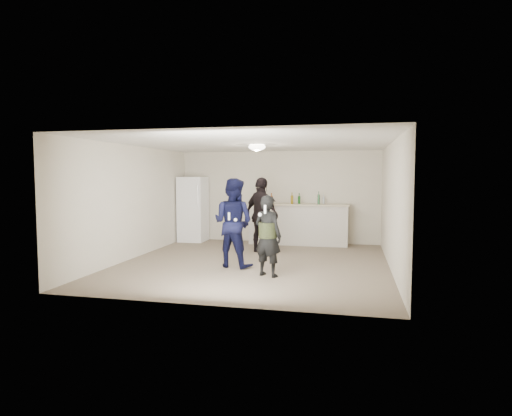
% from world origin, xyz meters
% --- Properties ---
extents(floor, '(6.00, 6.00, 0.00)m').
position_xyz_m(floor, '(0.00, 0.00, 0.00)').
color(floor, '#6B5B4C').
rests_on(floor, ground).
extents(ceiling, '(6.00, 6.00, 0.00)m').
position_xyz_m(ceiling, '(0.00, 0.00, 2.50)').
color(ceiling, silver).
rests_on(ceiling, wall_back).
extents(wall_back, '(6.00, 0.00, 6.00)m').
position_xyz_m(wall_back, '(0.00, 3.00, 1.25)').
color(wall_back, beige).
rests_on(wall_back, floor).
extents(wall_front, '(6.00, 0.00, 6.00)m').
position_xyz_m(wall_front, '(0.00, -3.00, 1.25)').
color(wall_front, beige).
rests_on(wall_front, floor).
extents(wall_left, '(0.00, 6.00, 6.00)m').
position_xyz_m(wall_left, '(-2.75, 0.00, 1.25)').
color(wall_left, beige).
rests_on(wall_left, floor).
extents(wall_right, '(0.00, 6.00, 6.00)m').
position_xyz_m(wall_right, '(2.75, 0.00, 1.25)').
color(wall_right, beige).
rests_on(wall_right, floor).
extents(counter, '(2.60, 0.56, 1.05)m').
position_xyz_m(counter, '(0.60, 2.67, 0.53)').
color(counter, beige).
rests_on(counter, floor).
extents(counter_top, '(2.68, 0.64, 0.04)m').
position_xyz_m(counter_top, '(0.60, 2.67, 1.07)').
color(counter_top, beige).
rests_on(counter_top, counter).
extents(fridge, '(0.70, 0.70, 1.80)m').
position_xyz_m(fridge, '(-2.35, 2.60, 0.90)').
color(fridge, white).
rests_on(fridge, floor).
extents(fridge_handle, '(0.02, 0.02, 0.60)m').
position_xyz_m(fridge_handle, '(-2.07, 2.23, 1.30)').
color(fridge_handle, '#B7B8BC').
rests_on(fridge_handle, fridge).
extents(ceiling_dome, '(0.36, 0.36, 0.16)m').
position_xyz_m(ceiling_dome, '(0.00, 0.30, 2.45)').
color(ceiling_dome, white).
rests_on(ceiling_dome, ceiling).
extents(shaker, '(0.08, 0.08, 0.17)m').
position_xyz_m(shaker, '(-0.32, 2.62, 1.18)').
color(shaker, silver).
rests_on(shaker, counter_top).
extents(man, '(1.01, 0.87, 1.79)m').
position_xyz_m(man, '(-0.33, -0.41, 0.89)').
color(man, '#0F1141').
rests_on(man, floor).
extents(woman, '(0.64, 0.53, 1.49)m').
position_xyz_m(woman, '(0.51, -1.07, 0.74)').
color(woman, black).
rests_on(woman, floor).
extents(camo_shorts, '(0.34, 0.34, 0.28)m').
position_xyz_m(camo_shorts, '(0.51, -1.07, 0.85)').
color(camo_shorts, '#2D3819').
rests_on(camo_shorts, woman).
extents(spectator, '(1.12, 0.96, 1.80)m').
position_xyz_m(spectator, '(-0.11, 1.29, 0.90)').
color(spectator, black).
rests_on(spectator, floor).
extents(remote_man, '(0.04, 0.04, 0.15)m').
position_xyz_m(remote_man, '(-0.33, -0.69, 1.05)').
color(remote_man, silver).
rests_on(remote_man, man).
extents(nunchuk_man, '(0.07, 0.07, 0.07)m').
position_xyz_m(nunchuk_man, '(-0.21, -0.66, 0.98)').
color(nunchuk_man, white).
rests_on(nunchuk_man, man).
extents(remote_woman, '(0.04, 0.04, 0.15)m').
position_xyz_m(remote_woman, '(0.51, -1.32, 1.25)').
color(remote_woman, white).
rests_on(remote_woman, woman).
extents(nunchuk_woman, '(0.07, 0.07, 0.07)m').
position_xyz_m(nunchuk_woman, '(0.41, -1.29, 1.15)').
color(nunchuk_woman, white).
rests_on(nunchuk_woman, woman).
extents(bottle_cluster, '(1.43, 0.37, 0.26)m').
position_xyz_m(bottle_cluster, '(0.60, 2.60, 1.20)').
color(bottle_cluster, '#14481D').
rests_on(bottle_cluster, counter_top).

